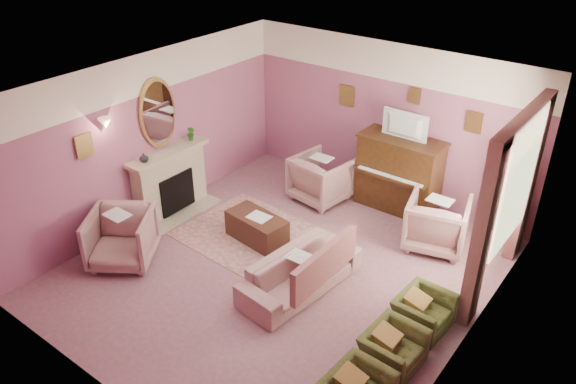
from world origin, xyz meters
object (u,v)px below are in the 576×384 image
Objects in this scene: floral_armchair_left at (321,176)px; side_table at (498,226)px; olive_chair_c at (394,344)px; floral_armchair_front at (121,236)px; television at (403,124)px; floral_armchair_right at (437,220)px; sofa at (300,266)px; coffee_table at (257,228)px; piano at (399,174)px; olive_chair_d at (424,307)px.

floral_armchair_left reaches higher than side_table.
floral_armchair_front is at bearing -171.72° from olive_chair_c.
floral_armchair_front is (-2.53, -3.93, -1.13)m from television.
floral_armchair_right is 2.73m from olive_chair_c.
coffee_table is at bearing 155.89° from sofa.
piano is 1.49× the size of floral_armchair_right.
floral_armchair_front is 1.30× the size of olive_chair_d.
coffee_table is 1.06× the size of floral_armchair_front.
floral_armchair_right reaches higher than olive_chair_c.
side_table is at bearing 41.72° from floral_armchair_front.
piano is 1.49× the size of floral_armchair_left.
television is 1.10× the size of olive_chair_d.
floral_armchair_right is 1.34× the size of side_table.
floral_armchair_left reaches higher than sofa.
piano reaches higher than floral_armchair_right.
floral_armchair_left and floral_armchair_right have the same top height.
television reaches higher than sofa.
floral_armchair_right is 1.30× the size of olive_chair_c.
television is at bearing 124.44° from olive_chair_d.
piano reaches higher than coffee_table.
olive_chair_d is (2.93, -1.96, -0.16)m from floral_armchair_left.
floral_armchair_left reaches higher than coffee_table.
television is at bearing -90.00° from piano.
side_table reaches higher than olive_chair_c.
piano is 1.75× the size of television.
olive_chair_c is 1.00× the size of olive_chair_d.
olive_chair_c is (4.24, 0.62, -0.16)m from floral_armchair_front.
coffee_table is 1.06× the size of floral_armchair_left.
sofa is at bearing -90.28° from television.
piano is 2.89m from sofa.
television reaches higher than floral_armchair_front.
television reaches higher than olive_chair_d.
coffee_table is at bearing -119.31° from piano.
olive_chair_d reaches higher than coffee_table.
side_table is (0.11, 3.27, 0.04)m from olive_chair_c.
sofa is 2.02× the size of floral_armchair_right.
sofa is 2.41m from floral_armchair_right.
floral_armchair_front is (-2.53, -3.98, -0.18)m from piano.
olive_chair_c is at bearing -43.46° from floral_armchair_left.
floral_armchair_left is (-1.21, 2.29, 0.09)m from sofa.
television is (0.00, -0.05, 0.95)m from piano.
floral_armchair_right is (1.07, 2.16, 0.09)m from sofa.
sofa is 2.02× the size of floral_armchair_front.
floral_armchair_right is at bearing 109.69° from olive_chair_d.
piano is 4.72m from floral_armchair_front.
television is 1.10× the size of olive_chair_c.
television is 2.94m from coffee_table.
sofa is at bearing -123.47° from side_table.
floral_armchair_right is at bearing -140.95° from side_table.
side_table is at bearing 56.53° from sofa.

